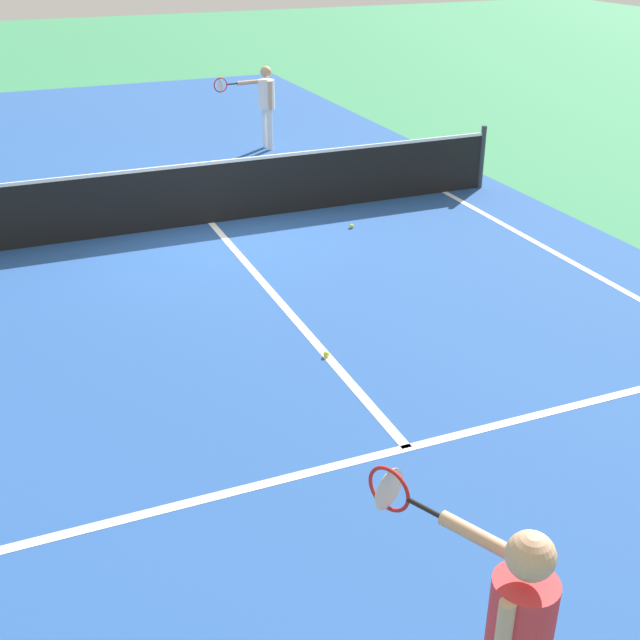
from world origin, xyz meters
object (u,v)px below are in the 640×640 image
net (209,192)px  tennis_ball_near_net (352,226)px  player_far (265,98)px  tennis_ball_mid_court (326,354)px  player_near (513,636)px

net → tennis_ball_near_net: net is taller
net → player_far: 4.54m
net → tennis_ball_mid_court: bearing=-90.2°
net → tennis_ball_near_net: (1.90, -1.03, -0.46)m
tennis_ball_mid_court → tennis_ball_near_net: bearing=61.7°
tennis_ball_mid_court → tennis_ball_near_net: size_ratio=1.00×
net → player_far: bearing=60.0°
tennis_ball_mid_court → net: bearing=89.8°
player_near → tennis_ball_mid_court: size_ratio=26.18×
net → player_near: (-1.03, -9.32, 0.59)m
tennis_ball_near_net → net: bearing=151.5°
player_far → tennis_ball_near_net: player_far is taller
tennis_ball_mid_court → player_far: bearing=75.1°
net → tennis_ball_mid_court: size_ratio=146.94×
player_near → net: bearing=83.7°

